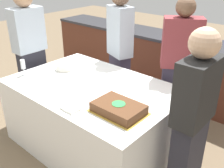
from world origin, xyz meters
TOP-DOWN VIEW (x-y plane):
  - ground_plane at (0.00, 0.00)m, footprint 14.00×14.00m
  - back_counter at (0.00, 1.65)m, footprint 4.40×0.58m
  - dining_table at (0.00, 0.00)m, footprint 1.74×1.16m
  - cake at (0.54, -0.22)m, footprint 0.45×0.32m
  - plate_stack at (-0.54, 0.10)m, footprint 0.21×0.21m
  - wine_glass at (-0.76, -0.31)m, footprint 0.06×0.06m
  - side_plate_near_cake at (0.53, 0.05)m, footprint 0.17×0.17m
  - utensil_pile at (0.20, -0.46)m, footprint 0.15×0.11m
  - person_cutting_cake at (0.54, 0.80)m, footprint 0.44×0.39m
  - person_seated_left at (-1.09, 0.00)m, footprint 0.23×0.38m
  - person_seated_right at (1.09, 0.00)m, footprint 0.22×0.40m
  - person_standing_back at (-0.30, 0.80)m, footprint 0.39×0.31m

SIDE VIEW (x-z plane):
  - ground_plane at x=0.00m, z-range 0.00..0.00m
  - dining_table at x=0.00m, z-range 0.00..0.75m
  - back_counter at x=0.00m, z-range 0.00..0.92m
  - side_plate_near_cake at x=0.53m, z-range 0.75..0.76m
  - utensil_pile at x=0.20m, z-range 0.75..0.77m
  - plate_stack at x=-0.54m, z-range 0.75..0.83m
  - person_seated_right at x=1.09m, z-range 0.03..1.55m
  - cake at x=0.54m, z-range 0.75..0.84m
  - person_cutting_cake at x=0.54m, z-range 0.03..1.62m
  - person_seated_left at x=-1.09m, z-range 0.04..1.68m
  - person_standing_back at x=-0.30m, z-range 0.05..1.68m
  - wine_glass at x=-0.76m, z-range 0.78..0.96m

